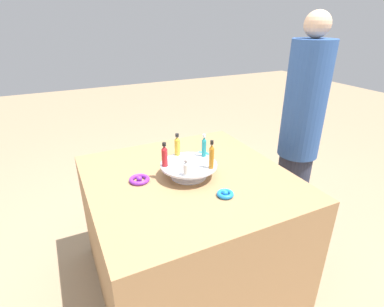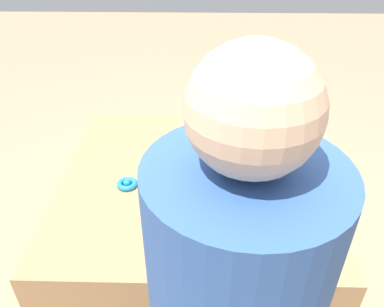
# 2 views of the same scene
# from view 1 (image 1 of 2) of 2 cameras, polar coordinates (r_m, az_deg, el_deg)

# --- Properties ---
(ground_plane) EXTENTS (12.00, 12.00, 0.00)m
(ground_plane) POSITION_cam_1_polar(r_m,az_deg,el_deg) (2.08, -0.52, -22.32)
(ground_plane) COLOR #997F60
(party_table) EXTENTS (1.06, 1.06, 0.74)m
(party_table) POSITION_cam_1_polar(r_m,az_deg,el_deg) (1.83, -0.56, -14.45)
(party_table) COLOR #9E754C
(party_table) RESTS_ON ground_plane
(display_stand) EXTENTS (0.30, 0.30, 0.08)m
(display_stand) POSITION_cam_1_polar(r_m,az_deg,el_deg) (1.60, -0.63, -2.80)
(display_stand) COLOR silver
(display_stand) RESTS_ON party_table
(bottle_gold) EXTENTS (0.03, 0.03, 0.13)m
(bottle_gold) POSITION_cam_1_polar(r_m,az_deg,el_deg) (1.67, -2.82, 1.56)
(bottle_gold) COLOR gold
(bottle_gold) RESTS_ON display_stand
(bottle_red) EXTENTS (0.03, 0.03, 0.13)m
(bottle_red) POSITION_cam_1_polar(r_m,az_deg,el_deg) (1.54, -5.24, -0.38)
(bottle_red) COLOR #B21E23
(bottle_red) RESTS_ON display_stand
(bottle_clear) EXTENTS (0.03, 0.03, 0.09)m
(bottle_clear) POSITION_cam_1_polar(r_m,az_deg,el_deg) (1.46, -1.16, -2.78)
(bottle_clear) COLOR silver
(bottle_clear) RESTS_ON display_stand
(bottle_amber) EXTENTS (0.03, 0.03, 0.15)m
(bottle_amber) POSITION_cam_1_polar(r_m,az_deg,el_deg) (1.52, 3.74, -0.41)
(bottle_amber) COLOR #AD6B19
(bottle_amber) RESTS_ON display_stand
(bottle_teal) EXTENTS (0.03, 0.03, 0.13)m
(bottle_teal) POSITION_cam_1_polar(r_m,az_deg,el_deg) (1.65, 2.31, 1.40)
(bottle_teal) COLOR teal
(bottle_teal) RESTS_ON display_stand
(ribbon_bow_purple) EXTENTS (0.11, 0.11, 0.03)m
(ribbon_bow_purple) POSITION_cam_1_polar(r_m,az_deg,el_deg) (1.59, -10.00, -4.89)
(ribbon_bow_purple) COLOR purple
(ribbon_bow_purple) RESTS_ON party_table
(ribbon_bow_blue) EXTENTS (0.08, 0.08, 0.03)m
(ribbon_bow_blue) POSITION_cam_1_polar(r_m,az_deg,el_deg) (1.46, 6.35, -7.66)
(ribbon_bow_blue) COLOR blue
(ribbon_bow_blue) RESTS_ON party_table
(ribbon_bow_teal) EXTENTS (0.09, 0.09, 0.03)m
(ribbon_bow_teal) POSITION_cam_1_polar(r_m,az_deg,el_deg) (1.85, 1.97, -0.27)
(ribbon_bow_teal) COLOR #2DB7CC
(ribbon_bow_teal) RESTS_ON party_table
(person_figure) EXTENTS (0.27, 0.27, 1.56)m
(person_figure) POSITION_cam_1_polar(r_m,az_deg,el_deg) (2.15, 19.81, 3.14)
(person_figure) COLOR #282D42
(person_figure) RESTS_ON ground_plane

